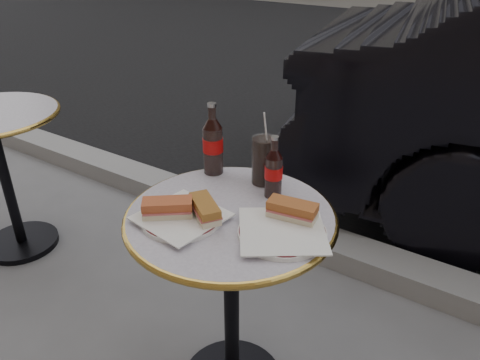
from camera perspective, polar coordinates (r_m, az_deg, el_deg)
The scene contains 12 objects.
asphalt_road at distance 6.15m, azimuth 26.87°, elevation 11.52°, with size 40.00×8.00×0.00m, color black.
curb at distance 2.41m, azimuth 11.31°, elevation -8.20°, with size 40.00×0.20×0.12m, color gray.
bistro_table at distance 1.59m, azimuth -1.03°, elevation -15.35°, with size 0.62×0.62×0.73m, color #BAB2C4, non-canonical shape.
bistro_table_second at distance 2.55m, azimuth -26.57°, elevation -0.37°, with size 0.62×0.62×0.73m, color #BAB2C4, non-canonical shape.
plate_left at distance 1.33m, azimuth -7.15°, elevation -4.71°, with size 0.23×0.23×0.01m, color white.
plate_right at distance 1.27m, azimuth 5.16°, elevation -6.43°, with size 0.24×0.24×0.01m, color white.
sandwich_left_a at distance 1.33m, azimuth -8.82°, elevation -3.49°, with size 0.14×0.06×0.05m, color #B7542E.
sandwich_left_b at distance 1.31m, azimuth -4.29°, elevation -3.65°, with size 0.13×0.06×0.05m, color #986026.
sandwich_right at distance 1.31m, azimuth 6.38°, elevation -3.79°, with size 0.14×0.06×0.05m, color #A45729.
cola_bottle_left at distance 1.54m, azimuth -3.34°, elevation 5.04°, with size 0.07×0.07×0.24m, color black, non-canonical shape.
cola_bottle_right at distance 1.40m, azimuth 4.15°, elevation 1.59°, with size 0.06×0.06×0.20m, color black, non-canonical shape.
cola_glass at distance 1.49m, azimuth 2.89°, elevation 2.42°, with size 0.08×0.08×0.16m, color black.
Camera 1 is at (0.66, -0.94, 1.46)m, focal length 35.00 mm.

